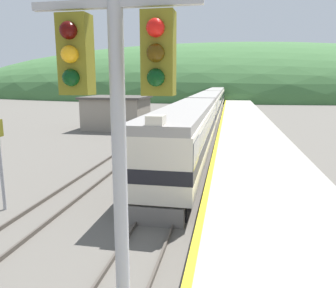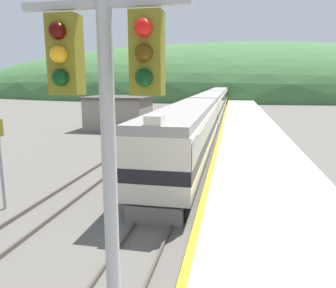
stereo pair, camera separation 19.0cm
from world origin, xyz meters
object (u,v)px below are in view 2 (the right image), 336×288
at_px(express_train_lead_car, 187,133).
at_px(carriage_second, 210,107).
at_px(carriage_third, 218,98).
at_px(signal_mast_main, 108,134).
at_px(carriage_fifth, 224,91).
at_px(carriage_fourth, 222,94).

xyz_separation_m(express_train_lead_car, carriage_second, (0.00, 21.11, -0.01)).
distance_m(carriage_third, signal_mast_main, 59.46).
xyz_separation_m(carriage_second, signal_mast_main, (1.22, -37.76, 2.70)).
height_order(carriage_second, carriage_fifth, same).
distance_m(carriage_second, carriage_fourth, 43.25).
xyz_separation_m(carriage_second, carriage_fourth, (0.00, 43.25, 0.00)).
bearing_deg(carriage_second, carriage_fifth, 90.00).
bearing_deg(carriage_fourth, carriage_third, -90.00).
bearing_deg(carriage_fifth, signal_mast_main, -89.32).
relative_size(express_train_lead_car, carriage_fourth, 0.93).
relative_size(carriage_fifth, signal_mast_main, 2.83).
distance_m(carriage_fourth, signal_mast_main, 81.06).
height_order(carriage_fifth, signal_mast_main, signal_mast_main).
bearing_deg(signal_mast_main, carriage_fourth, 90.87).
bearing_deg(signal_mast_main, carriage_fifth, 90.68).
relative_size(express_train_lead_car, signal_mast_main, 2.62).
relative_size(carriage_second, carriage_third, 1.00).
bearing_deg(carriage_third, signal_mast_main, -88.82).
height_order(carriage_third, carriage_fifth, same).
xyz_separation_m(express_train_lead_car, carriage_fourth, (0.00, 64.35, -0.01)).
bearing_deg(carriage_second, signal_mast_main, -88.14).
xyz_separation_m(carriage_third, carriage_fifth, (0.00, 43.25, 0.00)).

